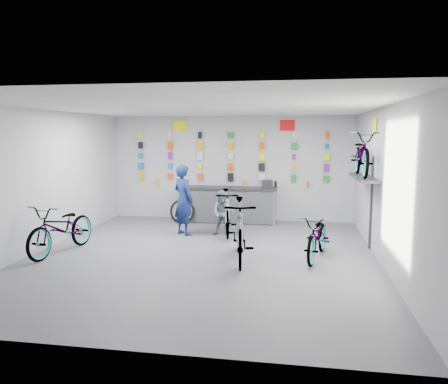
% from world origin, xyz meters
% --- Properties ---
extents(floor, '(8.00, 8.00, 0.00)m').
position_xyz_m(floor, '(0.00, 0.00, 0.00)').
color(floor, '#4E4E53').
rests_on(floor, ground).
extents(ceiling, '(8.00, 8.00, 0.00)m').
position_xyz_m(ceiling, '(0.00, 0.00, 3.00)').
color(ceiling, white).
rests_on(ceiling, wall_back).
extents(wall_back, '(7.00, 0.00, 7.00)m').
position_xyz_m(wall_back, '(0.00, 4.00, 1.50)').
color(wall_back, '#B4B4B7').
rests_on(wall_back, floor).
extents(wall_front, '(7.00, 0.00, 7.00)m').
position_xyz_m(wall_front, '(0.00, -4.00, 1.50)').
color(wall_front, '#B4B4B7').
rests_on(wall_front, floor).
extents(wall_left, '(0.00, 8.00, 8.00)m').
position_xyz_m(wall_left, '(-3.50, 0.00, 1.50)').
color(wall_left, '#B4B4B7').
rests_on(wall_left, floor).
extents(wall_right, '(0.00, 8.00, 8.00)m').
position_xyz_m(wall_right, '(3.50, 0.00, 1.50)').
color(wall_right, '#B4B4B7').
rests_on(wall_right, floor).
extents(counter, '(2.70, 0.66, 1.00)m').
position_xyz_m(counter, '(0.00, 3.54, 0.49)').
color(counter, black).
rests_on(counter, floor).
extents(merch_wall, '(5.57, 0.08, 1.55)m').
position_xyz_m(merch_wall, '(0.03, 3.93, 1.77)').
color(merch_wall, '#F2A60A').
rests_on(merch_wall, wall_back).
extents(wall_bracket, '(0.39, 1.90, 2.00)m').
position_xyz_m(wall_bracket, '(3.33, 1.20, 1.46)').
color(wall_bracket, '#333338').
rests_on(wall_bracket, wall_right).
extents(sign_left, '(0.42, 0.02, 0.30)m').
position_xyz_m(sign_left, '(-1.50, 3.98, 2.72)').
color(sign_left, yellow).
rests_on(sign_left, wall_back).
extents(sign_right, '(0.42, 0.02, 0.30)m').
position_xyz_m(sign_right, '(1.60, 3.98, 2.72)').
color(sign_right, red).
rests_on(sign_right, wall_back).
extents(sign_side, '(0.02, 0.40, 0.30)m').
position_xyz_m(sign_side, '(3.48, 1.20, 2.65)').
color(sign_side, yellow).
rests_on(sign_side, wall_right).
extents(bike_left, '(0.99, 2.10, 1.06)m').
position_xyz_m(bike_left, '(-2.93, -0.24, 0.53)').
color(bike_left, gray).
rests_on(bike_left, floor).
extents(bike_center, '(0.87, 2.11, 1.23)m').
position_xyz_m(bike_center, '(0.81, -0.24, 0.62)').
color(bike_center, gray).
rests_on(bike_center, floor).
extents(bike_right, '(0.98, 1.82, 0.91)m').
position_xyz_m(bike_right, '(2.32, 0.20, 0.45)').
color(bike_right, gray).
rests_on(bike_right, floor).
extents(bike_service, '(0.89, 1.92, 1.11)m').
position_xyz_m(bike_service, '(0.18, 2.03, 0.56)').
color(bike_service, gray).
rests_on(bike_service, floor).
extents(bike_wall, '(0.63, 1.80, 0.95)m').
position_xyz_m(bike_wall, '(3.25, 1.20, 2.05)').
color(bike_wall, gray).
rests_on(bike_wall, wall_bracket).
extents(clerk, '(0.76, 0.72, 1.75)m').
position_xyz_m(clerk, '(-0.86, 1.84, 0.87)').
color(clerk, navy).
rests_on(clerk, floor).
extents(customer, '(0.57, 0.46, 1.11)m').
position_xyz_m(customer, '(0.12, 1.89, 0.55)').
color(customer, slate).
rests_on(customer, floor).
extents(spare_wheel, '(0.72, 0.32, 0.69)m').
position_xyz_m(spare_wheel, '(-1.25, 3.17, 0.34)').
color(spare_wheel, black).
rests_on(spare_wheel, floor).
extents(register, '(0.28, 0.30, 0.22)m').
position_xyz_m(register, '(1.09, 3.55, 1.11)').
color(register, black).
rests_on(register, counter).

